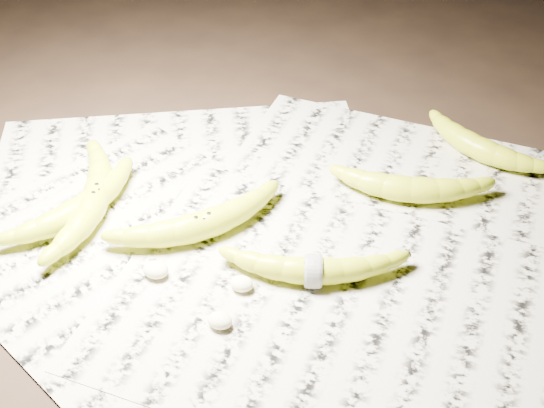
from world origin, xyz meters
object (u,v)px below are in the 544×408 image
(banana_center, at_px, (202,223))
(banana_taped, at_px, (313,269))
(banana_left_b, at_px, (81,206))
(banana_upper_a, at_px, (411,187))
(banana_upper_b, at_px, (477,145))
(banana_left_a, at_px, (95,197))

(banana_center, distance_m, banana_taped, 0.16)
(banana_left_b, xyz_separation_m, banana_taped, (0.32, -0.03, -0.00))
(banana_center, relative_size, banana_upper_a, 1.10)
(banana_center, distance_m, banana_upper_b, 0.43)
(banana_left_b, height_order, banana_center, banana_center)
(banana_left_b, bearing_deg, banana_center, -62.28)
(banana_center, bearing_deg, banana_upper_b, -1.84)
(banana_center, height_order, banana_taped, banana_center)
(banana_left_a, distance_m, banana_upper_b, 0.55)
(banana_left_a, bearing_deg, banana_upper_a, -83.39)
(banana_upper_b, bearing_deg, banana_left_a, -121.68)
(banana_left_a, bearing_deg, banana_left_b, 144.65)
(banana_center, xyz_separation_m, banana_taped, (0.16, -0.04, -0.00))
(banana_taped, bearing_deg, banana_upper_a, 50.60)
(banana_left_b, relative_size, banana_upper_b, 1.10)
(banana_taped, bearing_deg, banana_left_a, 157.12)
(banana_center, relative_size, banana_upper_b, 1.21)
(banana_taped, height_order, banana_upper_b, banana_upper_b)
(banana_left_a, relative_size, banana_center, 1.05)
(banana_left_b, distance_m, banana_upper_b, 0.57)
(banana_upper_b, bearing_deg, banana_taped, -88.77)
(banana_left_a, height_order, banana_upper_b, banana_left_a)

